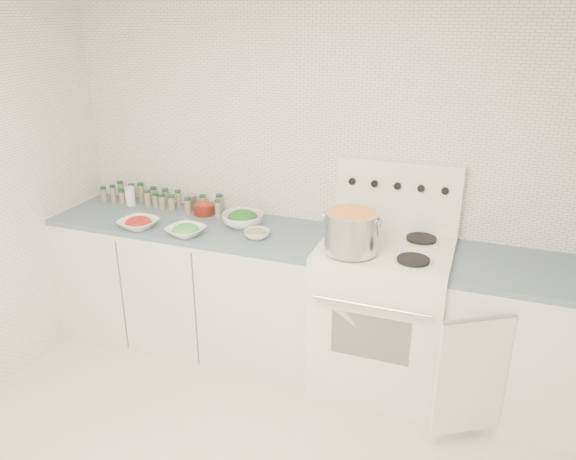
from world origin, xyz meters
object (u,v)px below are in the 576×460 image
object	(u,v)px
bowl_snowpea	(186,230)
bowl_tomato	(138,223)
stove	(382,310)
stock_pot	(351,230)

from	to	relation	value
bowl_snowpea	bowl_tomato	bearing A→B (deg)	179.48
bowl_snowpea	stove	bearing A→B (deg)	9.72
stock_pot	stove	bearing A→B (deg)	46.82
bowl_tomato	bowl_snowpea	world-z (taller)	bowl_tomato
stove	bowl_snowpea	xyz separation A→B (m)	(-1.22, -0.21, 0.44)
stock_pot	bowl_snowpea	size ratio (longest dim) A/B	1.18
stove	bowl_tomato	bearing A→B (deg)	-172.52
stove	bowl_snowpea	bearing A→B (deg)	-170.28
bowl_tomato	stove	bearing A→B (deg)	7.48
stove	bowl_snowpea	distance (m)	1.31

